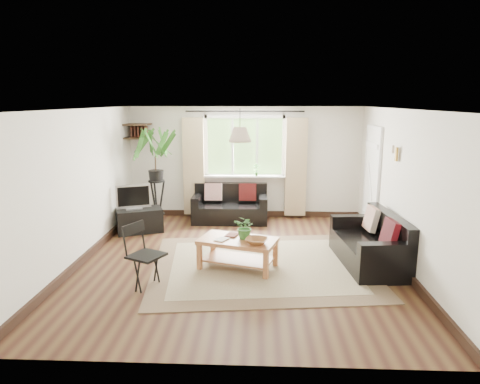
{
  "coord_description": "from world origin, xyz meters",
  "views": [
    {
      "loc": [
        0.3,
        -6.46,
        2.53
      ],
      "look_at": [
        0.0,
        0.4,
        1.05
      ],
      "focal_mm": 32.0,
      "sensor_mm": 36.0,
      "label": 1
    }
  ],
  "objects_px": {
    "sofa_right": "(369,241)",
    "palm_stand": "(156,177)",
    "folding_chair": "(146,257)",
    "sofa_back": "(230,204)",
    "coffee_table": "(238,254)",
    "tv_stand": "(140,220)"
  },
  "relations": [
    {
      "from": "sofa_back",
      "to": "sofa_right",
      "type": "relative_size",
      "value": 0.96
    },
    {
      "from": "sofa_back",
      "to": "tv_stand",
      "type": "bearing_deg",
      "value": -154.97
    },
    {
      "from": "coffee_table",
      "to": "folding_chair",
      "type": "bearing_deg",
      "value": -148.49
    },
    {
      "from": "coffee_table",
      "to": "sofa_back",
      "type": "bearing_deg",
      "value": 96.45
    },
    {
      "from": "folding_chair",
      "to": "tv_stand",
      "type": "bearing_deg",
      "value": 44.41
    },
    {
      "from": "sofa_right",
      "to": "sofa_back",
      "type": "bearing_deg",
      "value": -140.57
    },
    {
      "from": "sofa_back",
      "to": "palm_stand",
      "type": "distance_m",
      "value": 1.64
    },
    {
      "from": "sofa_back",
      "to": "tv_stand",
      "type": "relative_size",
      "value": 1.83
    },
    {
      "from": "sofa_back",
      "to": "coffee_table",
      "type": "relative_size",
      "value": 1.36
    },
    {
      "from": "palm_stand",
      "to": "tv_stand",
      "type": "bearing_deg",
      "value": -111.81
    },
    {
      "from": "palm_stand",
      "to": "folding_chair",
      "type": "xyz_separation_m",
      "value": [
        0.58,
        -3.08,
        -0.55
      ]
    },
    {
      "from": "palm_stand",
      "to": "folding_chair",
      "type": "height_order",
      "value": "palm_stand"
    },
    {
      "from": "sofa_right",
      "to": "coffee_table",
      "type": "bearing_deg",
      "value": -88.34
    },
    {
      "from": "sofa_back",
      "to": "folding_chair",
      "type": "relative_size",
      "value": 1.76
    },
    {
      "from": "sofa_back",
      "to": "coffee_table",
      "type": "height_order",
      "value": "sofa_back"
    },
    {
      "from": "coffee_table",
      "to": "tv_stand",
      "type": "distance_m",
      "value": 2.68
    },
    {
      "from": "sofa_right",
      "to": "folding_chair",
      "type": "distance_m",
      "value": 3.39
    },
    {
      "from": "tv_stand",
      "to": "folding_chair",
      "type": "distance_m",
      "value": 2.65
    },
    {
      "from": "sofa_right",
      "to": "palm_stand",
      "type": "height_order",
      "value": "palm_stand"
    },
    {
      "from": "coffee_table",
      "to": "folding_chair",
      "type": "xyz_separation_m",
      "value": [
        -1.21,
        -0.74,
        0.21
      ]
    },
    {
      "from": "palm_stand",
      "to": "folding_chair",
      "type": "distance_m",
      "value": 3.18
    },
    {
      "from": "sofa_right",
      "to": "folding_chair",
      "type": "xyz_separation_m",
      "value": [
        -3.24,
        -1.0,
        0.06
      ]
    }
  ]
}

